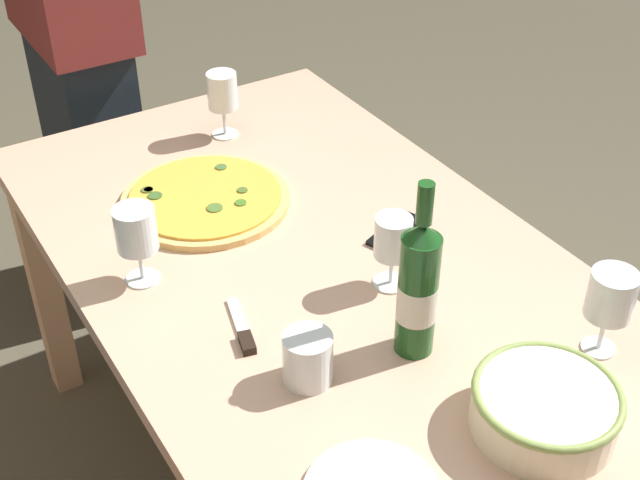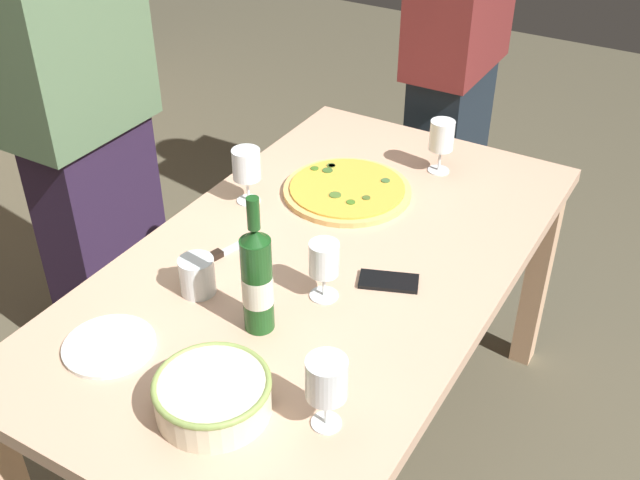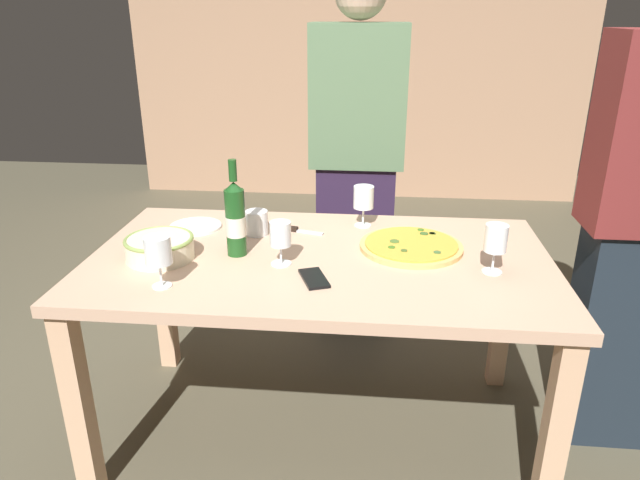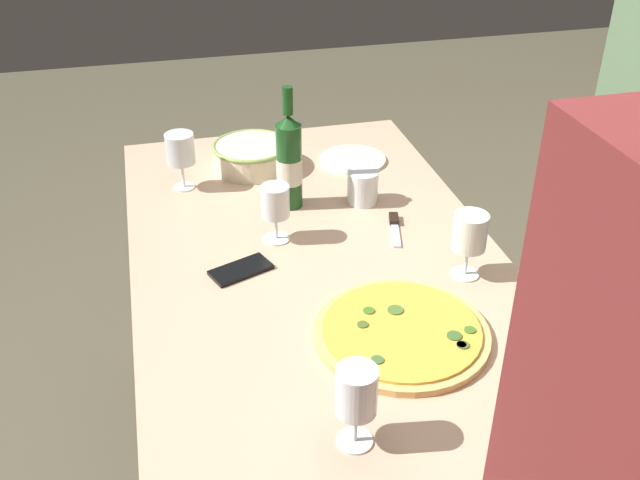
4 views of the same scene
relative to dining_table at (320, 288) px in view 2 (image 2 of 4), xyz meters
name	(u,v)px [view 2 (image 2 of 4)]	position (x,y,z in m)	size (l,w,h in m)	color
ground_plane	(320,455)	(0.00, 0.00, -0.66)	(8.00, 8.00, 0.00)	brown
dining_table	(320,288)	(0.00, 0.00, 0.00)	(1.60, 0.90, 0.75)	#D4A889
pizza	(347,190)	(0.32, 0.10, 0.10)	(0.37, 0.37, 0.03)	#E3B065
serving_bowl	(213,394)	(-0.55, -0.08, 0.14)	(0.24, 0.24, 0.08)	#EFE5C2
wine_bottle	(257,279)	(-0.29, -0.01, 0.23)	(0.07, 0.07, 0.34)	#1A4B1C
wine_glass_near_pizza	(324,260)	(-0.12, -0.08, 0.20)	(0.07, 0.07, 0.15)	white
wine_glass_by_bottle	(246,166)	(0.14, 0.32, 0.21)	(0.08, 0.08, 0.16)	white
wine_glass_far_left	(327,382)	(-0.46, -0.29, 0.21)	(0.08, 0.08, 0.17)	white
wine_glass_far_right	(442,138)	(0.57, -0.08, 0.20)	(0.07, 0.07, 0.16)	white
cup_amber	(197,276)	(-0.26, 0.18, 0.14)	(0.09, 0.09, 0.09)	white
side_plate	(109,346)	(-0.52, 0.23, 0.10)	(0.20, 0.20, 0.01)	white
cell_phone	(388,282)	(0.00, -0.19, 0.10)	(0.07, 0.14, 0.01)	black
pizza_knife	(223,252)	(-0.11, 0.23, 0.10)	(0.16, 0.06, 0.02)	silver
person_host	(455,60)	(1.12, 0.10, 0.22)	(0.45, 0.24, 1.73)	#1C262F
person_guest_left	(83,121)	(0.09, 0.88, 0.23)	(0.44, 0.24, 1.73)	#2B1C37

